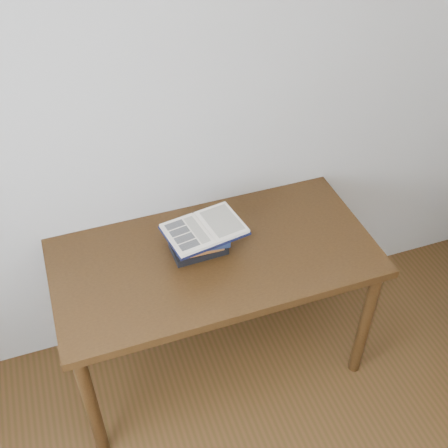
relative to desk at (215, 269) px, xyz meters
name	(u,v)px	position (x,y,z in m)	size (l,w,h in m)	color
room_shell	(439,431)	(-0.02, -1.37, 0.93)	(3.54, 3.54, 2.62)	beige
desk	(215,269)	(0.00, 0.00, 0.00)	(1.48, 0.74, 0.79)	#3F270F
book_stack	(199,240)	(-0.06, 0.05, 0.16)	(0.27, 0.20, 0.13)	black
open_book	(204,229)	(-0.04, 0.04, 0.23)	(0.38, 0.29, 0.03)	black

